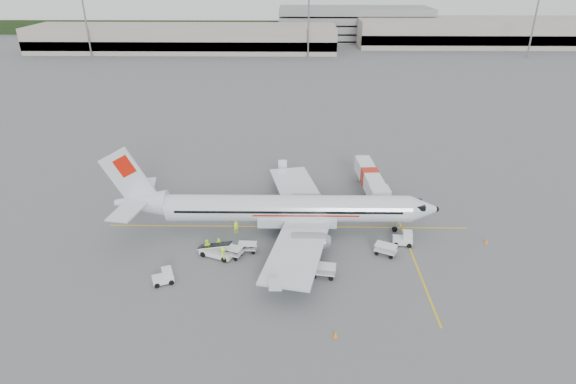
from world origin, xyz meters
name	(u,v)px	position (x,y,z in m)	size (l,w,h in m)	color
ground	(288,227)	(0.00, 0.00, 0.00)	(360.00, 360.00, 0.00)	#56595B
stripe_lead	(288,227)	(0.00, 0.00, 0.01)	(44.00, 0.20, 0.01)	yellow
stripe_cross	(416,265)	(14.00, -8.00, 0.01)	(0.20, 20.00, 0.01)	yellow
terminal_west	(184,38)	(-40.00, 130.00, 4.50)	(110.00, 22.00, 9.00)	gray
terminal_east	(474,32)	(70.00, 145.00, 5.00)	(90.00, 26.00, 10.00)	gray
parking_garage	(354,22)	(25.00, 160.00, 7.00)	(62.00, 24.00, 14.00)	slate
treeline	(294,28)	(0.00, 175.00, 3.00)	(300.00, 3.00, 6.00)	black
mast_west	(86,23)	(-70.00, 118.00, 11.00)	(3.20, 1.20, 22.00)	slate
mast_center	(308,24)	(5.00, 118.00, 11.00)	(3.20, 1.20, 22.00)	slate
mast_east	(534,24)	(80.00, 118.00, 11.00)	(3.20, 1.20, 22.00)	slate
aircraft	(288,192)	(0.10, -1.00, 5.24)	(38.05, 29.82, 10.49)	silver
jet_bridge	(369,183)	(11.11, 9.09, 1.94)	(2.77, 14.75, 3.87)	white
belt_loader	(216,246)	(-7.73, -6.70, 1.34)	(4.94, 1.85, 2.68)	white
tug_fore	(403,238)	(13.29, -3.90, 0.86)	(2.22, 1.27, 1.71)	white
tug_mid	(296,243)	(1.01, -5.18, 0.85)	(2.20, 1.26, 1.70)	white
tug_aft	(163,276)	(-12.44, -11.72, 0.81)	(2.09, 1.20, 1.62)	white
cart_loaded_a	(248,247)	(-4.43, -5.68, 0.54)	(2.05, 1.21, 1.07)	white
cart_loaded_b	(232,252)	(-6.09, -6.74, 0.60)	(2.31, 1.37, 1.21)	white
cart_empty_a	(323,271)	(3.86, -10.26, 0.65)	(2.51, 1.48, 1.31)	white
cart_empty_b	(386,250)	(10.99, -6.05, 0.62)	(2.37, 1.40, 1.24)	white
cone_nose	(486,241)	(23.07, -3.52, 0.31)	(0.37, 0.37, 0.61)	orange
cone_port	(312,187)	(3.23, 10.92, 0.29)	(0.36, 0.36, 0.58)	orange
cone_stbd	(335,334)	(4.46, -19.26, 0.32)	(0.39, 0.39, 0.64)	orange
crew_a	(236,226)	(-6.18, -1.50, 0.84)	(0.61, 0.40, 1.69)	#CFFF22
crew_b	(207,247)	(-8.82, -6.31, 0.91)	(0.88, 0.69, 1.82)	#CFFF22
crew_c	(223,254)	(-6.87, -7.68, 0.87)	(1.13, 0.65, 1.75)	#CFFF22
crew_d	(219,245)	(-7.55, -5.94, 0.92)	(1.08, 0.45, 1.84)	#CFFF22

